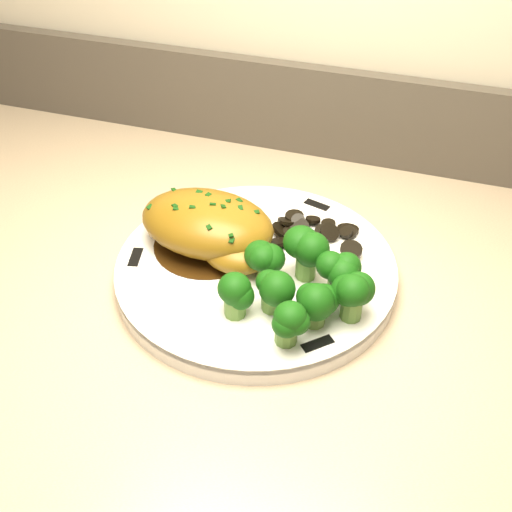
% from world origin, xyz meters
% --- Properties ---
extents(plate, '(0.33, 0.33, 0.02)m').
position_xyz_m(plate, '(-0.04, 1.72, 0.92)').
color(plate, white).
rests_on(plate, counter).
extents(rim_accent_0, '(0.03, 0.02, 0.00)m').
position_xyz_m(rim_accent_0, '(-0.01, 1.84, 0.93)').
color(rim_accent_0, black).
rests_on(rim_accent_0, plate).
extents(rim_accent_1, '(0.02, 0.03, 0.00)m').
position_xyz_m(rim_accent_1, '(-0.16, 1.69, 0.93)').
color(rim_accent_1, black).
rests_on(rim_accent_1, plate).
extents(rim_accent_2, '(0.03, 0.03, 0.00)m').
position_xyz_m(rim_accent_2, '(0.05, 1.63, 0.93)').
color(rim_accent_2, black).
rests_on(rim_accent_2, plate).
extents(gravy_pool, '(0.12, 0.12, 0.00)m').
position_xyz_m(gravy_pool, '(-0.10, 1.73, 0.93)').
color(gravy_pool, '#321C09').
rests_on(gravy_pool, plate).
extents(chicken_breast, '(0.15, 0.11, 0.06)m').
position_xyz_m(chicken_breast, '(-0.09, 1.73, 0.96)').
color(chicken_breast, '#946919').
rests_on(chicken_breast, plate).
extents(mushroom_pile, '(0.09, 0.07, 0.03)m').
position_xyz_m(mushroom_pile, '(0.00, 1.78, 0.93)').
color(mushroom_pile, black).
rests_on(mushroom_pile, plate).
extents(broccoli_florets, '(0.13, 0.12, 0.05)m').
position_xyz_m(broccoli_florets, '(0.02, 1.67, 0.96)').
color(broccoli_florets, olive).
rests_on(broccoli_florets, plate).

